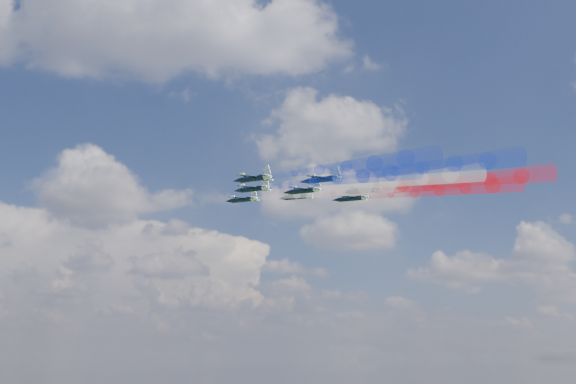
{
  "coord_description": "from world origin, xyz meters",
  "views": [
    {
      "loc": [
        -4.23,
        -161.69,
        86.91
      ],
      "look_at": [
        8.3,
        9.62,
        129.96
      ],
      "focal_mm": 41.57,
      "sensor_mm": 36.0,
      "label": 1
    }
  ],
  "objects": [
    {
      "name": "trail_rear_left",
      "position": [
        34.46,
        -27.81,
        126.38
      ],
      "size": [
        33.77,
        33.74,
        8.05
      ],
      "primitive_type": null,
      "rotation": [
        0.08,
        -0.06,
        0.79
      ],
      "color": "#172FC7"
    },
    {
      "name": "jet_center_third",
      "position": [
        11.85,
        4.43,
        129.05
      ],
      "size": [
        16.64,
        16.84,
        5.13
      ],
      "primitive_type": null,
      "rotation": [
        0.08,
        -0.06,
        0.79
      ],
      "color": "black"
    },
    {
      "name": "trail_center_third",
      "position": [
        31.26,
        -14.72,
        126.86
      ],
      "size": [
        33.77,
        33.74,
        8.05
      ],
      "primitive_type": null,
      "rotation": [
        0.08,
        -0.06,
        0.79
      ],
      "color": "white"
    },
    {
      "name": "jet_inner_right",
      "position": [
        11.62,
        20.88,
        131.41
      ],
      "size": [
        16.64,
        16.84,
        5.13
      ],
      "primitive_type": null,
      "rotation": [
        0.08,
        -0.06,
        0.79
      ],
      "color": "black"
    },
    {
      "name": "trail_rear_right",
      "position": [
        46.9,
        -14.76,
        127.17
      ],
      "size": [
        33.77,
        33.74,
        8.05
      ],
      "primitive_type": null,
      "rotation": [
        0.08,
        -0.06,
        0.79
      ],
      "color": "red"
    },
    {
      "name": "trail_inner_left",
      "position": [
        18.2,
        -12.77,
        127.6
      ],
      "size": [
        33.77,
        33.74,
        8.05
      ],
      "primitive_type": null,
      "rotation": [
        0.08,
        -0.06,
        0.79
      ],
      "color": "#172FC7"
    },
    {
      "name": "jet_outer_right",
      "position": [
        26.99,
        19.4,
        130.83
      ],
      "size": [
        16.64,
        16.84,
        5.13
      ],
      "primitive_type": null,
      "rotation": [
        0.08,
        -0.06,
        0.79
      ],
      "color": "black"
    },
    {
      "name": "jet_outer_left",
      "position": [
        -1.32,
        -7.62,
        128.79
      ],
      "size": [
        16.64,
        16.84,
        5.13
      ],
      "primitive_type": null,
      "rotation": [
        0.08,
        -0.06,
        0.79
      ],
      "color": "black"
    },
    {
      "name": "trail_outer_right",
      "position": [
        46.4,
        0.25,
        128.64
      ],
      "size": [
        33.77,
        33.74,
        8.05
      ],
      "primitive_type": null,
      "rotation": [
        0.08,
        -0.06,
        0.79
      ],
      "color": "red"
    },
    {
      "name": "trail_outer_left",
      "position": [
        18.09,
        -26.77,
        126.59
      ],
      "size": [
        33.77,
        33.74,
        8.05
      ],
      "primitive_type": null,
      "rotation": [
        0.08,
        -0.06,
        0.79
      ],
      "color": "#172FC7"
    },
    {
      "name": "jet_lead",
      "position": [
        -3.75,
        22.61,
        130.74
      ],
      "size": [
        16.64,
        16.84,
        5.13
      ],
      "primitive_type": null,
      "rotation": [
        0.08,
        -0.06,
        0.79
      ],
      "color": "black"
    },
    {
      "name": "jet_rear_right",
      "position": [
        27.49,
        4.39,
        129.36
      ],
      "size": [
        16.64,
        16.84,
        5.13
      ],
      "primitive_type": null,
      "rotation": [
        0.08,
        -0.06,
        0.79
      ],
      "color": "black"
    },
    {
      "name": "jet_rear_left",
      "position": [
        15.05,
        -8.66,
        128.58
      ],
      "size": [
        16.64,
        16.84,
        5.13
      ],
      "primitive_type": null,
      "rotation": [
        0.08,
        -0.06,
        0.79
      ],
      "color": "black"
    },
    {
      "name": "jet_inner_left",
      "position": [
        -1.21,
        6.38,
        129.79
      ],
      "size": [
        16.64,
        16.84,
        5.13
      ],
      "primitive_type": null,
      "rotation": [
        0.08,
        -0.06,
        0.79
      ],
      "color": "black"
    },
    {
      "name": "trail_lead",
      "position": [
        15.65,
        3.47,
        128.55
      ],
      "size": [
        33.77,
        33.74,
        8.05
      ],
      "primitive_type": null,
      "rotation": [
        0.08,
        -0.06,
        0.79
      ],
      "color": "white"
    },
    {
      "name": "trail_inner_right",
      "position": [
        31.03,
        1.73,
        129.22
      ],
      "size": [
        33.77,
        33.74,
        8.05
      ],
      "primitive_type": null,
      "rotation": [
        0.08,
        -0.06,
        0.79
      ],
      "color": "red"
    }
  ]
}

